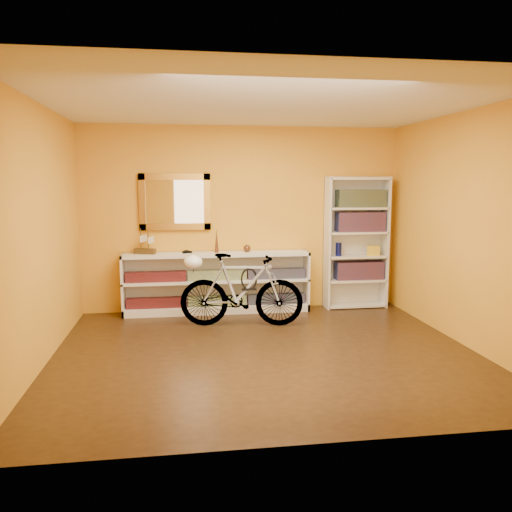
{
  "coord_description": "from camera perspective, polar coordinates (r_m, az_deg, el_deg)",
  "views": [
    {
      "loc": [
        -0.88,
        -5.28,
        1.81
      ],
      "look_at": [
        0.0,
        0.7,
        0.95
      ],
      "focal_mm": 36.11,
      "sensor_mm": 36.0,
      "label": 1
    }
  ],
  "objects": [
    {
      "name": "ceiling",
      "position": [
        5.41,
        1.13,
        16.56
      ],
      "size": [
        4.5,
        4.0,
        0.01
      ],
      "primitive_type": "cube",
      "color": "silver",
      "rests_on": "ground"
    },
    {
      "name": "helmet",
      "position": [
        6.5,
        -6.98,
        -0.68
      ],
      "size": [
        0.24,
        0.22,
        0.18
      ],
      "primitive_type": "ellipsoid",
      "color": "white",
      "rests_on": "bicycle"
    },
    {
      "name": "gilt_mirror",
      "position": [
        7.25,
        -8.97,
        5.94
      ],
      "size": [
        0.98,
        0.06,
        0.78
      ],
      "primitive_type": "cube",
      "color": "brown",
      "rests_on": "back_wall"
    },
    {
      "name": "decorative_orb",
      "position": [
        7.21,
        -1.0,
        0.84
      ],
      "size": [
        0.1,
        0.1,
        0.1
      ],
      "primitive_type": "sphere",
      "color": "#55321D",
      "rests_on": "console_unit"
    },
    {
      "name": "u_lock",
      "position": [
        6.49,
        -0.78,
        -2.56
      ],
      "size": [
        0.21,
        0.02,
        0.21
      ],
      "primitive_type": "torus",
      "rotation": [
        1.57,
        0.0,
        0.0
      ],
      "color": "black",
      "rests_on": "bicycle"
    },
    {
      "name": "bronze_ornament",
      "position": [
        7.15,
        -4.39,
        1.73
      ],
      "size": [
        0.06,
        0.06,
        0.34
      ],
      "primitive_type": "cone",
      "color": "#55321D",
      "rests_on": "console_unit"
    },
    {
      "name": "cd_row_lower",
      "position": [
        7.27,
        -4.31,
        -4.95
      ],
      "size": [
        2.5,
        0.13,
        0.14
      ],
      "primitive_type": "cube",
      "color": "black",
      "rests_on": "console_unit"
    },
    {
      "name": "red_tin",
      "position": [
        7.52,
        9.65,
        6.04
      ],
      "size": [
        0.17,
        0.17,
        0.18
      ],
      "primitive_type": "cube",
      "rotation": [
        0.0,
        0.0,
        -0.23
      ],
      "color": "maroon",
      "rests_on": "bookcase"
    },
    {
      "name": "right_wall",
      "position": [
        6.16,
        22.29,
        2.75
      ],
      "size": [
        0.01,
        4.0,
        2.6
      ],
      "primitive_type": "cube",
      "color": "orange",
      "rests_on": "ground"
    },
    {
      "name": "bookcase",
      "position": [
        7.6,
        11.05,
        1.45
      ],
      "size": [
        0.9,
        0.3,
        1.9
      ],
      "primitive_type": null,
      "color": "silver",
      "rests_on": "floor"
    },
    {
      "name": "travel_mug",
      "position": [
        7.5,
        9.13,
        0.74
      ],
      "size": [
        0.09,
        0.09,
        0.19
      ],
      "primitive_type": "cylinder",
      "color": "#151E94",
      "rests_on": "bookcase"
    },
    {
      "name": "book_row_c",
      "position": [
        7.57,
        11.54,
        6.27
      ],
      "size": [
        0.7,
        0.22,
        0.25
      ],
      "primitive_type": "cube",
      "color": "#163E4E",
      "rests_on": "bookcase"
    },
    {
      "name": "left_wall",
      "position": [
        5.48,
        -22.9,
        2.13
      ],
      "size": [
        0.01,
        4.0,
        2.6
      ],
      "primitive_type": "cube",
      "color": "orange",
      "rests_on": "ground"
    },
    {
      "name": "cd_row_upper",
      "position": [
        7.2,
        -4.34,
        -2.12
      ],
      "size": [
        2.5,
        0.13,
        0.14
      ],
      "primitive_type": "cube",
      "color": "navy",
      "rests_on": "console_unit"
    },
    {
      "name": "model_ship",
      "position": [
        7.15,
        -12.24,
        1.6
      ],
      "size": [
        0.31,
        0.2,
        0.35
      ],
      "primitive_type": null,
      "rotation": [
        0.0,
        0.0,
        -0.36
      ],
      "color": "#3B2810",
      "rests_on": "console_unit"
    },
    {
      "name": "wall_socket",
      "position": [
        7.64,
        5.3,
        -3.73
      ],
      "size": [
        0.09,
        0.02,
        0.09
      ],
      "primitive_type": "cube",
      "color": "silver",
      "rests_on": "back_wall"
    },
    {
      "name": "bicycle",
      "position": [
        6.52,
        -1.6,
        -3.77
      ],
      "size": [
        0.64,
        1.63,
        0.94
      ],
      "primitive_type": "imported",
      "rotation": [
        0.0,
        0.0,
        1.43
      ],
      "color": "silver",
      "rests_on": "floor"
    },
    {
      "name": "toy_car",
      "position": [
        7.16,
        -7.62,
        0.32
      ],
      "size": [
        0.0,
        0.01,
        0.0
      ],
      "primitive_type": "imported",
      "rotation": [
        0.0,
        0.0,
        1.88
      ],
      "color": "black",
      "rests_on": "console_unit"
    },
    {
      "name": "back_wall",
      "position": [
        7.35,
        -1.48,
        4.12
      ],
      "size": [
        4.5,
        0.01,
        2.6
      ],
      "primitive_type": "cube",
      "color": "orange",
      "rests_on": "ground"
    },
    {
      "name": "yellow_bag",
      "position": [
        7.66,
        12.89,
        0.59
      ],
      "size": [
        0.22,
        0.18,
        0.14
      ],
      "primitive_type": "cube",
      "rotation": [
        0.0,
        0.0,
        -0.37
      ],
      "color": "gold",
      "rests_on": "bookcase"
    },
    {
      "name": "console_unit",
      "position": [
        7.24,
        -4.34,
        -2.95
      ],
      "size": [
        2.6,
        0.35,
        0.85
      ],
      "primitive_type": null,
      "color": "silver",
      "rests_on": "floor"
    },
    {
      "name": "floor",
      "position": [
        5.65,
        1.05,
        -10.64
      ],
      "size": [
        4.5,
        4.0,
        0.01
      ],
      "primitive_type": "cube",
      "color": "black",
      "rests_on": "ground"
    },
    {
      "name": "book_row_a",
      "position": [
        7.67,
        11.32,
        -1.56
      ],
      "size": [
        0.7,
        0.22,
        0.26
      ],
      "primitive_type": "cube",
      "color": "maroon",
      "rests_on": "bookcase"
    },
    {
      "name": "book_row_b",
      "position": [
        7.58,
        11.46,
        3.74
      ],
      "size": [
        0.7,
        0.22,
        0.28
      ],
      "primitive_type": "cube",
      "color": "maroon",
      "rests_on": "bookcase"
    }
  ]
}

